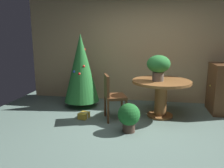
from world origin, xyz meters
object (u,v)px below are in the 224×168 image
(gift_box_gold, at_px, (84,115))
(round_dining_table, at_px, (161,90))
(holiday_tree, at_px, (81,68))
(wooden_cabinet, at_px, (223,89))
(flower_vase, at_px, (158,65))
(potted_plant, at_px, (129,116))
(wooden_chair_left, at_px, (112,94))

(gift_box_gold, bearing_deg, round_dining_table, 14.55)
(holiday_tree, bearing_deg, wooden_cabinet, 2.18)
(round_dining_table, height_order, flower_vase, flower_vase)
(gift_box_gold, bearing_deg, holiday_tree, 110.04)
(round_dining_table, distance_m, wooden_cabinet, 1.42)
(round_dining_table, height_order, holiday_tree, holiday_tree)
(gift_box_gold, bearing_deg, potted_plant, -26.68)
(holiday_tree, bearing_deg, potted_plant, -45.52)
(round_dining_table, xyz_separation_m, flower_vase, (-0.08, -0.06, 0.52))
(flower_vase, xyz_separation_m, holiday_tree, (-1.73, 0.45, -0.16))
(flower_vase, height_order, holiday_tree, holiday_tree)
(wooden_chair_left, xyz_separation_m, potted_plant, (0.39, -0.53, -0.23))
(flower_vase, xyz_separation_m, wooden_chair_left, (-0.87, -0.29, -0.55))
(holiday_tree, xyz_separation_m, potted_plant, (1.25, -1.27, -0.63))
(round_dining_table, distance_m, gift_box_gold, 1.64)
(round_dining_table, xyz_separation_m, gift_box_gold, (-1.52, -0.39, -0.49))
(flower_vase, distance_m, wooden_chair_left, 1.07)
(round_dining_table, height_order, wooden_cabinet, wooden_cabinet)
(round_dining_table, relative_size, potted_plant, 2.32)
(holiday_tree, relative_size, gift_box_gold, 6.75)
(round_dining_table, xyz_separation_m, wooden_cabinet, (1.33, 0.51, -0.02))
(potted_plant, bearing_deg, round_dining_table, 57.50)
(flower_vase, bearing_deg, holiday_tree, 165.27)
(gift_box_gold, relative_size, wooden_cabinet, 0.24)
(round_dining_table, relative_size, wooden_chair_left, 1.30)
(round_dining_table, relative_size, holiday_tree, 0.69)
(round_dining_table, bearing_deg, potted_plant, -122.50)
(flower_vase, xyz_separation_m, gift_box_gold, (-1.44, -0.33, -1.01))
(round_dining_table, distance_m, flower_vase, 0.53)
(wooden_chair_left, distance_m, potted_plant, 0.70)
(holiday_tree, bearing_deg, wooden_chair_left, -40.91)
(flower_vase, relative_size, potted_plant, 1.00)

